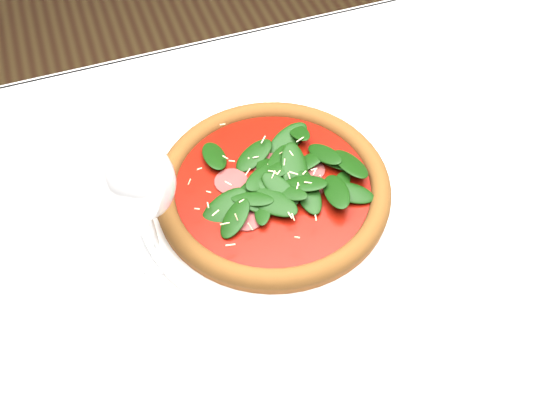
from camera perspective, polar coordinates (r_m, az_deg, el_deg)
name	(u,v)px	position (r m, az deg, el deg)	size (l,w,h in m)	color
ground	(299,397)	(1.51, 2.55, -17.70)	(6.00, 6.00, 0.00)	brown
dining_table	(314,244)	(0.92, 3.98, -3.78)	(1.21, 0.81, 0.75)	silver
plate	(273,195)	(0.84, 0.09, 0.89)	(0.37, 0.37, 0.02)	white
pizza	(273,185)	(0.82, 0.09, 1.82)	(0.42, 0.42, 0.04)	#975724
wine_glass	(140,184)	(0.70, -12.31, 1.89)	(0.08, 0.08, 0.20)	silver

